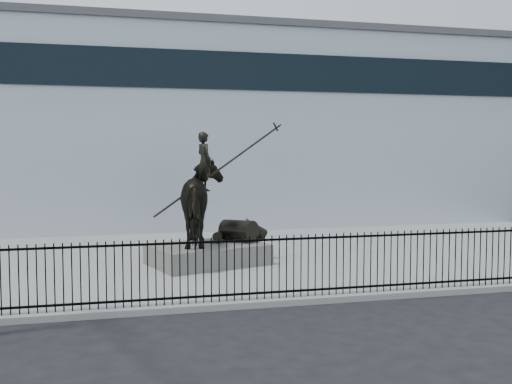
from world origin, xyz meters
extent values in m
plane|color=black|center=(0.00, 0.00, 0.00)|extent=(120.00, 120.00, 0.00)
cube|color=gray|center=(0.00, 7.00, 0.07)|extent=(30.00, 12.00, 0.15)
cube|color=silver|center=(0.00, 20.00, 4.50)|extent=(44.00, 14.00, 9.00)
cube|color=black|center=(0.00, 1.25, 0.30)|extent=(22.00, 0.05, 0.05)
cube|color=black|center=(0.00, 1.25, 1.55)|extent=(22.00, 0.05, 0.05)
cube|color=black|center=(0.00, 1.25, 0.90)|extent=(22.00, 0.03, 1.50)
cube|color=#5D5955|center=(-1.14, 5.80, 0.46)|extent=(3.83, 3.15, 0.62)
imported|color=black|center=(-1.14, 5.80, 2.09)|extent=(2.91, 3.16, 2.64)
imported|color=black|center=(-1.23, 5.77, 3.30)|extent=(0.60, 0.75, 1.79)
cylinder|color=black|center=(-0.79, 5.91, 3.03)|extent=(4.08, 1.31, 2.69)
camera|label=1|loc=(-4.15, -12.13, 3.64)|focal=42.00mm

